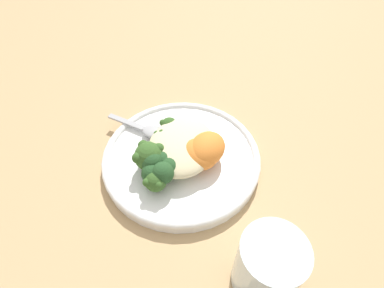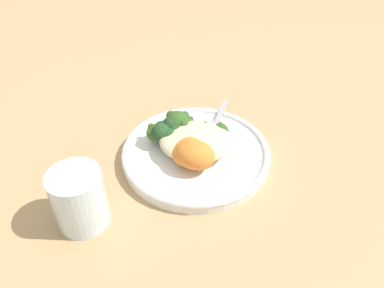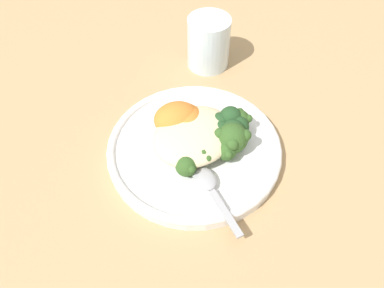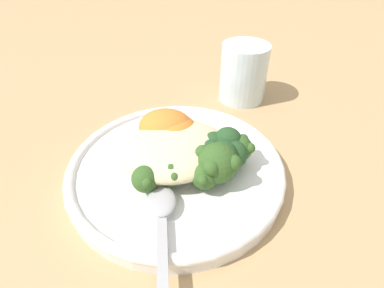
{
  "view_description": "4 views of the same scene",
  "coord_description": "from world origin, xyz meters",
  "views": [
    {
      "loc": [
        -0.28,
        -0.1,
        0.38
      ],
      "look_at": [
        -0.0,
        -0.04,
        0.05
      ],
      "focal_mm": 28.0,
      "sensor_mm": 36.0,
      "label": 1
    },
    {
      "loc": [
        0.02,
        -0.49,
        0.43
      ],
      "look_at": [
        -0.01,
        -0.02,
        0.04
      ],
      "focal_mm": 35.0,
      "sensor_mm": 36.0,
      "label": 2
    },
    {
      "loc": [
        0.22,
        0.23,
        0.43
      ],
      "look_at": [
        0.01,
        -0.01,
        0.04
      ],
      "focal_mm": 35.0,
      "sensor_mm": 36.0,
      "label": 3
    },
    {
      "loc": [
        0.06,
        0.23,
        0.25
      ],
      "look_at": [
        -0.02,
        -0.02,
        0.04
      ],
      "focal_mm": 28.0,
      "sensor_mm": 36.0,
      "label": 4
    }
  ],
  "objects": [
    {
      "name": "broccoli_stalk_2",
      "position": [
        -0.02,
        0.01,
        0.03
      ],
      "size": [
        0.04,
        0.1,
        0.03
      ],
      "rotation": [
        0.0,
        0.0,
        1.72
      ],
      "color": "#9EBC66",
      "rests_on": "plate"
    },
    {
      "name": "plate",
      "position": [
        -0.0,
        -0.02,
        0.01
      ],
      "size": [
        0.25,
        0.25,
        0.02
      ],
      "color": "white",
      "rests_on": "ground_plane"
    },
    {
      "name": "spoon",
      "position": [
        0.03,
        0.05,
        0.03
      ],
      "size": [
        0.04,
        0.11,
        0.01
      ],
      "rotation": [
        0.0,
        0.0,
        1.34
      ],
      "color": "#A3A3A8",
      "rests_on": "plate"
    },
    {
      "name": "sweet_potato_chunk_0",
      "position": [
        -0.0,
        -0.06,
        0.04
      ],
      "size": [
        0.08,
        0.07,
        0.04
      ],
      "primitive_type": "ellipsoid",
      "rotation": [
        0.0,
        0.0,
        5.92
      ],
      "color": "orange",
      "rests_on": "plate"
    },
    {
      "name": "broccoli_stalk_3",
      "position": [
        -0.03,
        0.01,
        0.04
      ],
      "size": [
        0.07,
        0.11,
        0.04
      ],
      "rotation": [
        0.0,
        0.0,
        1.99
      ],
      "color": "#9EBC66",
      "rests_on": "plate"
    },
    {
      "name": "broccoli_stalk_1",
      "position": [
        0.01,
        0.0,
        0.03
      ],
      "size": [
        0.05,
        0.08,
        0.03
      ],
      "rotation": [
        0.0,
        0.0,
        1.15
      ],
      "color": "#9EBC66",
      "rests_on": "plate"
    },
    {
      "name": "quinoa_mound",
      "position": [
        0.0,
        -0.02,
        0.04
      ],
      "size": [
        0.12,
        0.1,
        0.03
      ],
      "primitive_type": "ellipsoid",
      "color": "beige",
      "rests_on": "plate"
    },
    {
      "name": "ground_plane",
      "position": [
        0.0,
        0.0,
        0.0
      ],
      "size": [
        4.0,
        4.0,
        0.0
      ],
      "primitive_type": "plane",
      "color": "tan"
    },
    {
      "name": "broccoli_stalk_0",
      "position": [
        0.02,
        -0.01,
        0.03
      ],
      "size": [
        0.09,
        0.09,
        0.03
      ],
      "rotation": [
        0.0,
        0.0,
        0.78
      ],
      "color": "#9EBC66",
      "rests_on": "plate"
    },
    {
      "name": "water_glass",
      "position": [
        -0.15,
        -0.16,
        0.04
      ],
      "size": [
        0.07,
        0.07,
        0.09
      ],
      "primitive_type": "cylinder",
      "color": "silver",
      "rests_on": "ground_plane"
    },
    {
      "name": "kale_tuft",
      "position": [
        -0.05,
        0.0,
        0.04
      ],
      "size": [
        0.06,
        0.06,
        0.04
      ],
      "color": "#234723",
      "rests_on": "plate"
    },
    {
      "name": "sweet_potato_chunk_1",
      "position": [
        -0.01,
        -0.04,
        0.04
      ],
      "size": [
        0.07,
        0.08,
        0.04
      ],
      "primitive_type": "ellipsoid",
      "rotation": [
        0.0,
        0.0,
        4.26
      ],
      "color": "orange",
      "rests_on": "plate"
    },
    {
      "name": "broccoli_stalk_4",
      "position": [
        -0.05,
        -0.01,
        0.04
      ],
      "size": [
        0.09,
        0.07,
        0.03
      ],
      "rotation": [
        0.0,
        0.0,
        2.6
      ],
      "color": "#9EBC66",
      "rests_on": "plate"
    }
  ]
}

